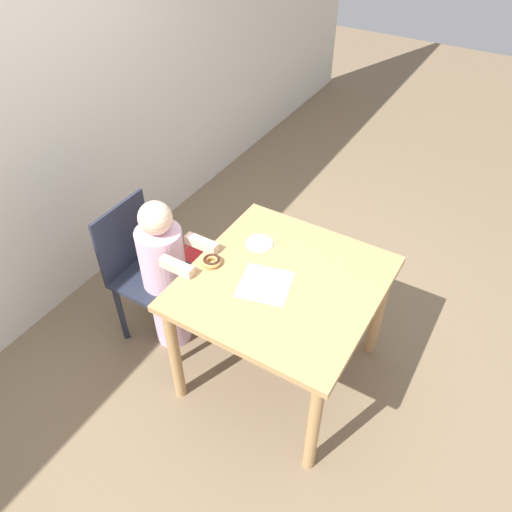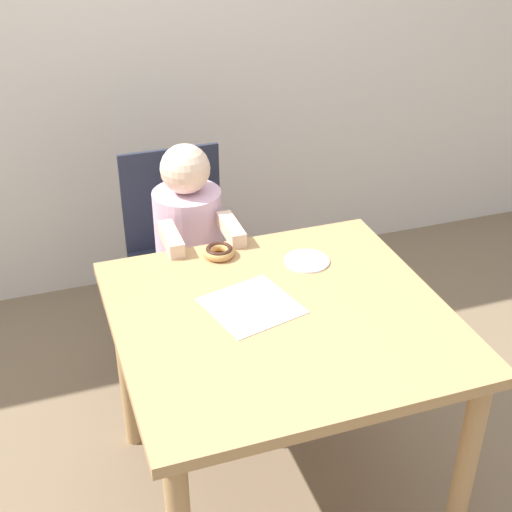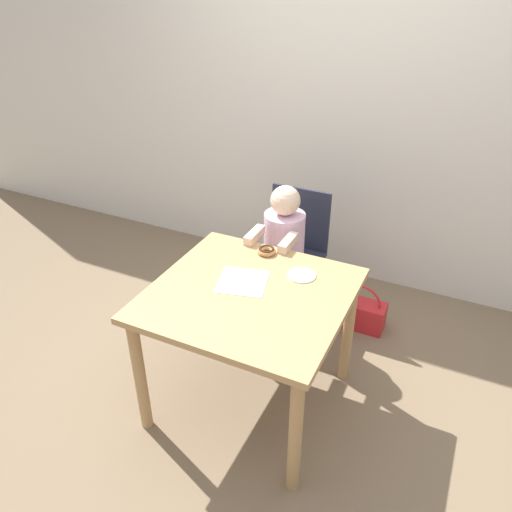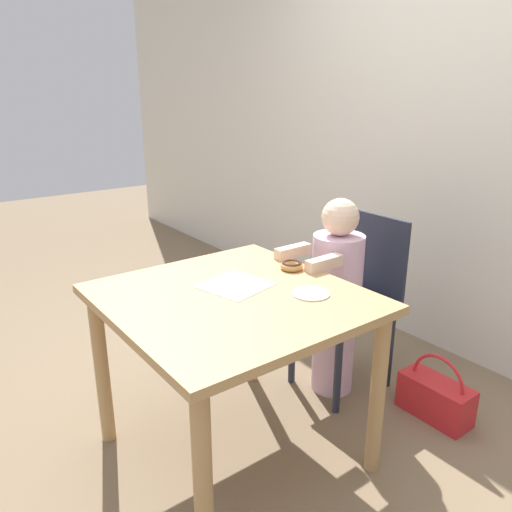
{
  "view_description": "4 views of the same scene",
  "coord_description": "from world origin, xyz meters",
  "px_view_note": "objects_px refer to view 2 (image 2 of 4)",
  "views": [
    {
      "loc": [
        -1.55,
        -0.78,
        2.42
      ],
      "look_at": [
        -0.03,
        0.14,
        0.85
      ],
      "focal_mm": 35.0,
      "sensor_mm": 36.0,
      "label": 1
    },
    {
      "loc": [
        -0.61,
        -1.55,
        1.9
      ],
      "look_at": [
        -0.03,
        0.14,
        0.85
      ],
      "focal_mm": 50.0,
      "sensor_mm": 36.0,
      "label": 2
    },
    {
      "loc": [
        0.88,
        -1.77,
        2.12
      ],
      "look_at": [
        -0.03,
        0.14,
        0.85
      ],
      "focal_mm": 35.0,
      "sensor_mm": 36.0,
      "label": 3
    },
    {
      "loc": [
        1.46,
        -0.98,
        1.48
      ],
      "look_at": [
        -0.03,
        0.14,
        0.85
      ],
      "focal_mm": 35.0,
      "sensor_mm": 36.0,
      "label": 4
    }
  ],
  "objects_px": {
    "handbag": "(284,304)",
    "donut": "(219,251)",
    "child_figure": "(191,269)",
    "chair": "(183,262)"
  },
  "relations": [
    {
      "from": "child_figure",
      "to": "handbag",
      "type": "bearing_deg",
      "value": 25.11
    },
    {
      "from": "child_figure",
      "to": "handbag",
      "type": "relative_size",
      "value": 2.97
    },
    {
      "from": "chair",
      "to": "handbag",
      "type": "height_order",
      "value": "chair"
    },
    {
      "from": "chair",
      "to": "handbag",
      "type": "relative_size",
      "value": 2.62
    },
    {
      "from": "child_figure",
      "to": "chair",
      "type": "bearing_deg",
      "value": 90.0
    },
    {
      "from": "donut",
      "to": "child_figure",
      "type": "bearing_deg",
      "value": 94.74
    },
    {
      "from": "child_figure",
      "to": "handbag",
      "type": "xyz_separation_m",
      "value": [
        0.47,
        0.22,
        -0.4
      ]
    },
    {
      "from": "chair",
      "to": "donut",
      "type": "relative_size",
      "value": 8.74
    },
    {
      "from": "handbag",
      "to": "donut",
      "type": "bearing_deg",
      "value": -129.69
    },
    {
      "from": "child_figure",
      "to": "donut",
      "type": "bearing_deg",
      "value": -85.26
    }
  ]
}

